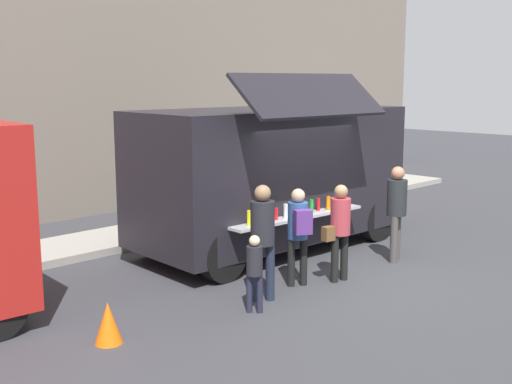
% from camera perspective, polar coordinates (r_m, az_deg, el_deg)
% --- Properties ---
extents(ground_plane, '(60.00, 60.00, 0.00)m').
position_cam_1_polar(ground_plane, '(11.44, 7.60, -7.11)').
color(ground_plane, '#38383D').
extents(curb_strip, '(28.00, 1.60, 0.15)m').
position_cam_1_polar(curb_strip, '(12.73, -20.25, -5.53)').
color(curb_strip, '#9E998E').
rests_on(curb_strip, ground).
extents(food_truck_main, '(5.64, 3.34, 3.46)m').
position_cam_1_polar(food_truck_main, '(12.58, 1.39, 1.69)').
color(food_truck_main, black).
rests_on(food_truck_main, ground).
extents(traffic_cone_orange, '(0.36, 0.36, 0.55)m').
position_cam_1_polar(traffic_cone_orange, '(8.56, -13.06, -11.30)').
color(traffic_cone_orange, orange).
rests_on(traffic_cone_orange, ground).
extents(trash_bin, '(0.60, 0.60, 0.97)m').
position_cam_1_polar(trash_bin, '(17.48, 5.77, 0.51)').
color(trash_bin, '#2B5B37').
rests_on(trash_bin, ground).
extents(customer_front_ordering, '(0.54, 0.33, 1.64)m').
position_cam_1_polar(customer_front_ordering, '(10.70, 7.48, -2.90)').
color(customer_front_ordering, black).
rests_on(customer_front_ordering, ground).
extents(customer_mid_with_backpack, '(0.45, 0.53, 1.62)m').
position_cam_1_polar(customer_mid_with_backpack, '(10.36, 3.82, -3.16)').
color(customer_mid_with_backpack, black).
rests_on(customer_mid_with_backpack, ground).
extents(customer_rear_waiting, '(0.37, 0.37, 1.80)m').
position_cam_1_polar(customer_rear_waiting, '(9.65, 0.59, -3.61)').
color(customer_rear_waiting, '#1D2436').
rests_on(customer_rear_waiting, ground).
extents(customer_extra_browsing, '(0.36, 0.36, 1.78)m').
position_cam_1_polar(customer_extra_browsing, '(12.06, 12.45, -1.15)').
color(customer_extra_browsing, '#4A4441').
rests_on(customer_extra_browsing, ground).
extents(child_near_queue, '(0.24, 0.24, 1.15)m').
position_cam_1_polar(child_near_queue, '(9.25, -0.13, -6.69)').
color(child_near_queue, '#202236').
rests_on(child_near_queue, ground).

